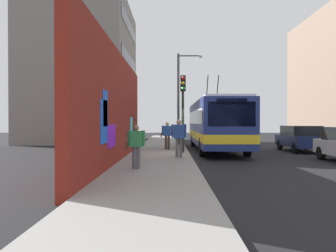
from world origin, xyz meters
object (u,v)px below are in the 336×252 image
at_px(traffic_light, 183,101).
at_px(pedestrian_midblock, 167,133).
at_px(city_bus, 215,123).
at_px(pedestrian_at_curb, 179,135).
at_px(street_lamp, 181,92).
at_px(parked_car_navy, 301,138).
at_px(pedestrian_near_wall, 136,143).

bearing_deg(traffic_light, pedestrian_midblock, 20.69).
bearing_deg(city_bus, pedestrian_at_curb, 155.68).
height_order(city_bus, street_lamp, street_lamp).
bearing_deg(street_lamp, city_bus, -151.02).
bearing_deg(pedestrian_midblock, parked_car_navy, -87.74).
height_order(pedestrian_near_wall, street_lamp, street_lamp).
bearing_deg(traffic_light, pedestrian_at_curb, 173.27).
relative_size(pedestrian_at_curb, pedestrian_midblock, 1.08).
distance_m(parked_car_navy, pedestrian_midblock, 8.24).
distance_m(pedestrian_at_curb, traffic_light, 2.88).
height_order(pedestrian_midblock, street_lamp, street_lamp).
distance_m(city_bus, traffic_light, 3.95).
bearing_deg(city_bus, pedestrian_midblock, 104.01).
xyz_separation_m(pedestrian_midblock, street_lamp, (4.44, -0.99, 2.88)).
xyz_separation_m(pedestrian_near_wall, traffic_light, (6.31, -1.89, 1.91)).
distance_m(parked_car_navy, street_lamp, 8.91).
relative_size(parked_car_navy, street_lamp, 0.64).
height_order(pedestrian_near_wall, traffic_light, traffic_light).
relative_size(pedestrian_at_curb, street_lamp, 0.27).
xyz_separation_m(pedestrian_near_wall, street_lamp, (13.08, -2.00, 2.95)).
height_order(pedestrian_at_curb, traffic_light, traffic_light).
distance_m(pedestrian_at_curb, pedestrian_midblock, 4.64).
bearing_deg(parked_car_navy, traffic_light, 109.86).
xyz_separation_m(city_bus, pedestrian_midblock, (-0.76, 3.03, -0.63)).
bearing_deg(pedestrian_at_curb, pedestrian_near_wall, 158.10).
height_order(traffic_light, street_lamp, street_lamp).
bearing_deg(parked_car_navy, pedestrian_at_curb, 122.85).
bearing_deg(pedestrian_midblock, street_lamp, -12.53).
relative_size(pedestrian_midblock, street_lamp, 0.25).
xyz_separation_m(parked_car_navy, pedestrian_at_curb, (-4.92, 7.62, 0.38)).
xyz_separation_m(traffic_light, street_lamp, (6.77, -0.11, 1.03)).
bearing_deg(pedestrian_near_wall, city_bus, -23.29).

